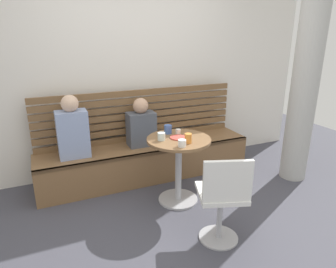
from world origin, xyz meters
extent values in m
plane|color=#42424C|center=(0.00, 0.00, 0.00)|extent=(8.00, 8.00, 0.00)
cube|color=silver|center=(0.00, 1.64, 1.45)|extent=(5.20, 0.10, 2.90)
cylinder|color=#B2B2AD|center=(1.75, 0.45, 1.40)|extent=(0.32, 0.32, 2.80)
cube|color=brown|center=(0.00, 1.20, 0.22)|extent=(2.70, 0.52, 0.44)
cube|color=brown|center=(0.00, 0.96, 0.42)|extent=(2.70, 0.04, 0.04)
cube|color=brown|center=(0.00, 1.44, 0.48)|extent=(2.65, 0.04, 0.07)
cube|color=brown|center=(0.00, 1.44, 0.59)|extent=(2.65, 0.04, 0.07)
cube|color=brown|center=(0.00, 1.44, 0.68)|extent=(2.65, 0.04, 0.07)
cube|color=brown|center=(0.00, 1.44, 0.78)|extent=(2.65, 0.04, 0.07)
cube|color=brown|center=(0.00, 1.44, 0.88)|extent=(2.65, 0.04, 0.07)
cube|color=brown|center=(0.00, 1.44, 0.97)|extent=(2.65, 0.04, 0.07)
cube|color=brown|center=(0.00, 1.44, 1.07)|extent=(2.65, 0.04, 0.07)
cylinder|color=#ADADB2|center=(0.12, 0.51, 0.01)|extent=(0.44, 0.44, 0.02)
cylinder|color=#ADADB2|center=(0.12, 0.51, 0.37)|extent=(0.07, 0.07, 0.69)
cylinder|color=brown|center=(0.12, 0.51, 0.72)|extent=(0.68, 0.68, 0.03)
cylinder|color=#ADADB2|center=(0.17, -0.24, 0.01)|extent=(0.36, 0.36, 0.02)
cylinder|color=#ADADB2|center=(0.17, -0.24, 0.23)|extent=(0.05, 0.05, 0.45)
cube|color=white|center=(0.17, -0.24, 0.47)|extent=(0.51, 0.51, 0.04)
cube|color=white|center=(0.11, -0.40, 0.67)|extent=(0.39, 0.17, 0.36)
cube|color=#8C9EC6|center=(-0.88, 1.19, 0.71)|extent=(0.34, 0.22, 0.54)
sphere|color=#DBB293|center=(-0.88, 1.19, 1.06)|extent=(0.19, 0.19, 0.19)
cube|color=#4C515B|center=(-0.05, 1.24, 0.65)|extent=(0.34, 0.22, 0.42)
sphere|color=tan|center=(-0.05, 1.24, 0.95)|extent=(0.19, 0.19, 0.19)
cylinder|color=orange|center=(0.14, 0.35, 0.79)|extent=(0.07, 0.07, 0.10)
cylinder|color=silver|center=(-0.07, 0.53, 0.78)|extent=(0.08, 0.08, 0.08)
cylinder|color=white|center=(0.04, 0.28, 0.78)|extent=(0.08, 0.08, 0.07)
cylinder|color=silver|center=(0.17, 0.64, 0.77)|extent=(0.06, 0.06, 0.05)
cylinder|color=#3D5B9E|center=(0.08, 0.71, 0.79)|extent=(0.08, 0.08, 0.09)
cylinder|color=#DB4C42|center=(0.11, 0.52, 0.75)|extent=(0.17, 0.17, 0.01)
camera|label=1|loc=(-1.19, -2.19, 1.80)|focal=32.37mm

